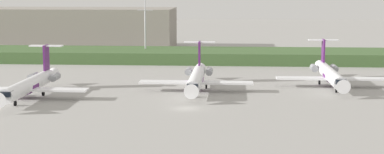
# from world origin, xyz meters

# --- Properties ---
(ground_plane) EXTENTS (500.00, 500.00, 0.00)m
(ground_plane) POSITION_xyz_m (0.00, 30.00, 0.00)
(ground_plane) COLOR #9E9B96
(grass_berm) EXTENTS (320.00, 20.00, 3.17)m
(grass_berm) POSITION_xyz_m (0.00, 65.39, 1.59)
(grass_berm) COLOR #426033
(grass_berm) RESTS_ON ground
(regional_jet_second) EXTENTS (22.81, 31.00, 9.00)m
(regional_jet_second) POSITION_xyz_m (-30.25, 8.18, 2.54)
(regional_jet_second) COLOR white
(regional_jet_second) RESTS_ON ground
(regional_jet_third) EXTENTS (22.81, 31.00, 9.00)m
(regional_jet_third) POSITION_xyz_m (0.80, 18.42, 2.54)
(regional_jet_third) COLOR white
(regional_jet_third) RESTS_ON ground
(regional_jet_fourth) EXTENTS (22.81, 31.00, 9.00)m
(regional_jet_fourth) POSITION_xyz_m (28.67, 25.40, 2.54)
(regional_jet_fourth) COLOR white
(regional_jet_fourth) RESTS_ON ground
(antenna_mast) EXTENTS (4.40, 0.50, 21.66)m
(antenna_mast) POSITION_xyz_m (-16.91, 68.38, 9.02)
(antenna_mast) COLOR #B2B2B7
(antenna_mast) RESTS_ON ground
(distant_hangar) EXTENTS (69.46, 24.59, 13.51)m
(distant_hangar) POSITION_xyz_m (-46.59, 98.48, 6.76)
(distant_hangar) COLOR gray
(distant_hangar) RESTS_ON ground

